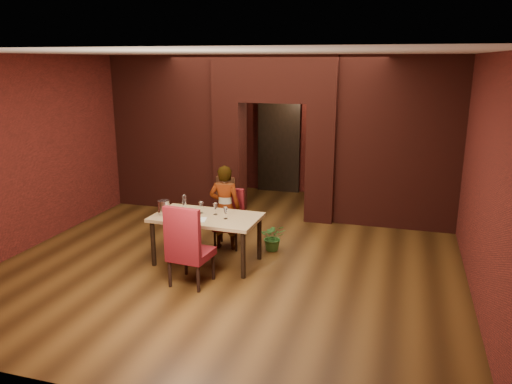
% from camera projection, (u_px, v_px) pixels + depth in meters
% --- Properties ---
extents(floor, '(8.00, 8.00, 0.00)m').
position_uv_depth(floor, '(244.00, 249.00, 8.45)').
color(floor, '#492E12').
rests_on(floor, ground).
extents(ceiling, '(7.00, 8.00, 0.04)m').
position_uv_depth(ceiling, '(243.00, 53.00, 7.63)').
color(ceiling, silver).
rests_on(ceiling, ground).
extents(wall_back, '(7.00, 0.04, 3.20)m').
position_uv_depth(wall_back, '(296.00, 126.00, 11.74)').
color(wall_back, maroon).
rests_on(wall_back, ground).
extents(wall_front, '(7.00, 0.04, 3.20)m').
position_uv_depth(wall_front, '(100.00, 238.00, 4.34)').
color(wall_front, maroon).
rests_on(wall_front, ground).
extents(wall_left, '(0.04, 8.00, 3.20)m').
position_uv_depth(wall_left, '(60.00, 145.00, 9.02)').
color(wall_left, maroon).
rests_on(wall_left, ground).
extents(wall_right, '(0.04, 8.00, 3.20)m').
position_uv_depth(wall_right, '(478.00, 169.00, 7.06)').
color(wall_right, maroon).
rests_on(wall_right, ground).
extents(pillar_left, '(0.55, 0.55, 2.30)m').
position_uv_depth(pillar_left, '(230.00, 158.00, 10.27)').
color(pillar_left, maroon).
rests_on(pillar_left, ground).
extents(pillar_right, '(0.55, 0.55, 2.30)m').
position_uv_depth(pillar_right, '(322.00, 163.00, 9.74)').
color(pillar_right, maroon).
rests_on(pillar_right, ground).
extents(lintel, '(2.45, 0.55, 0.90)m').
position_uv_depth(lintel, '(275.00, 79.00, 9.60)').
color(lintel, maroon).
rests_on(lintel, ground).
extents(wing_wall_left, '(2.28, 0.35, 3.20)m').
position_uv_depth(wing_wall_left, '(167.00, 133.00, 10.55)').
color(wing_wall_left, maroon).
rests_on(wing_wall_left, ground).
extents(wing_wall_right, '(2.28, 0.35, 3.20)m').
position_uv_depth(wing_wall_right, '(398.00, 143.00, 9.23)').
color(wing_wall_right, maroon).
rests_on(wing_wall_right, ground).
extents(vent_panel, '(0.40, 0.03, 0.50)m').
position_uv_depth(vent_panel, '(226.00, 189.00, 10.15)').
color(vent_panel, '#A85B31').
rests_on(vent_panel, ground).
extents(rear_door, '(0.90, 0.08, 2.10)m').
position_uv_depth(rear_door, '(279.00, 148.00, 11.94)').
color(rear_door, black).
rests_on(rear_door, ground).
extents(rear_door_frame, '(1.02, 0.04, 2.22)m').
position_uv_depth(rear_door_frame, '(279.00, 148.00, 11.90)').
color(rear_door_frame, black).
rests_on(rear_door_frame, ground).
extents(dining_table, '(1.67, 0.97, 0.77)m').
position_uv_depth(dining_table, '(207.00, 239.00, 7.80)').
color(dining_table, tan).
rests_on(dining_table, ground).
extents(chair_far, '(0.47, 0.47, 0.98)m').
position_uv_depth(chair_far, '(228.00, 219.00, 8.45)').
color(chair_far, maroon).
rests_on(chair_far, ground).
extents(chair_near, '(0.59, 0.59, 1.19)m').
position_uv_depth(chair_near, '(191.00, 244.00, 7.01)').
color(chair_near, maroon).
rests_on(chair_near, ground).
extents(person_seated, '(0.56, 0.40, 1.43)m').
position_uv_depth(person_seated, '(225.00, 207.00, 8.32)').
color(person_seated, white).
rests_on(person_seated, ground).
extents(wine_glass_a, '(0.08, 0.08, 0.19)m').
position_uv_depth(wine_glass_a, '(201.00, 208.00, 7.81)').
color(wine_glass_a, white).
rests_on(wine_glass_a, dining_table).
extents(wine_glass_b, '(0.07, 0.07, 0.18)m').
position_uv_depth(wine_glass_b, '(215.00, 209.00, 7.74)').
color(wine_glass_b, white).
rests_on(wine_glass_b, dining_table).
extents(wine_glass_c, '(0.07, 0.07, 0.18)m').
position_uv_depth(wine_glass_c, '(226.00, 213.00, 7.53)').
color(wine_glass_c, white).
rests_on(wine_glass_c, dining_table).
extents(tasting_sheet, '(0.37, 0.30, 0.00)m').
position_uv_depth(tasting_sheet, '(195.00, 220.00, 7.51)').
color(tasting_sheet, silver).
rests_on(tasting_sheet, dining_table).
extents(wine_bucket, '(0.18, 0.18, 0.22)m').
position_uv_depth(wine_bucket, '(164.00, 207.00, 7.75)').
color(wine_bucket, silver).
rests_on(wine_bucket, dining_table).
extents(water_bottle, '(0.06, 0.06, 0.27)m').
position_uv_depth(water_bottle, '(184.00, 202.00, 7.92)').
color(water_bottle, white).
rests_on(water_bottle, dining_table).
extents(potted_plant, '(0.50, 0.46, 0.47)m').
position_uv_depth(potted_plant, '(273.00, 237.00, 8.33)').
color(potted_plant, '#336C2A').
rests_on(potted_plant, ground).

